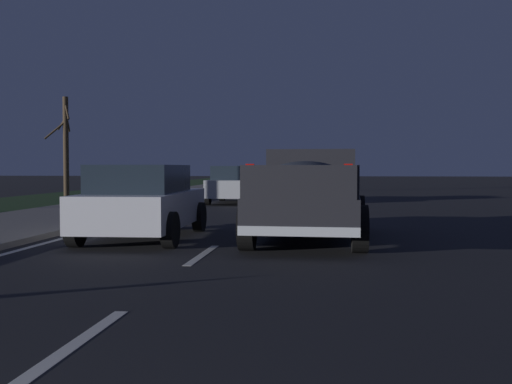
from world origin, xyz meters
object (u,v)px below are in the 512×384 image
Objects in this scene: sedan_white at (143,201)px; bare_tree_far at (66,144)px; sedan_silver at (236,184)px; pickup_truck at (310,192)px.

sedan_white is 0.87× the size of bare_tree_far.
sedan_silver and sedan_white have the same top height.
bare_tree_far reaches higher than pickup_truck.
bare_tree_far is at bearing 28.06° from sedan_white.
bare_tree_far is (18.01, 9.60, 1.90)m from sedan_white.
pickup_truck is 13.05m from sedan_silver.
bare_tree_far is at bearing 62.04° from sedan_silver.
pickup_truck reaches higher than sedan_white.
pickup_truck is 1.23× the size of sedan_white.
sedan_white is (-12.90, 0.03, 0.00)m from sedan_silver.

